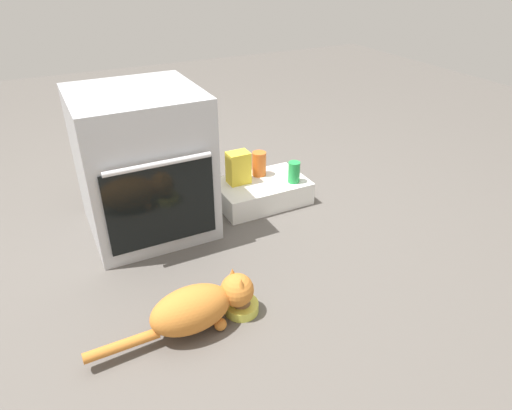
% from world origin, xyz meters
% --- Properties ---
extents(ground, '(8.00, 8.00, 0.00)m').
position_xyz_m(ground, '(0.00, 0.00, 0.00)').
color(ground, '#56514C').
extents(oven, '(0.58, 0.62, 0.71)m').
position_xyz_m(oven, '(-0.10, 0.39, 0.36)').
color(oven, '#B7BABF').
rests_on(oven, ground).
extents(pantry_cabinet, '(0.51, 0.33, 0.13)m').
position_xyz_m(pantry_cabinet, '(0.54, 0.35, 0.06)').
color(pantry_cabinet, white).
rests_on(pantry_cabinet, ground).
extents(food_bowl, '(0.14, 0.14, 0.08)m').
position_xyz_m(food_bowl, '(0.05, -0.41, 0.03)').
color(food_bowl, '#D1D14C').
rests_on(food_bowl, ground).
extents(cat, '(0.66, 0.19, 0.20)m').
position_xyz_m(cat, '(-0.13, -0.42, 0.10)').
color(cat, '#C6752D').
rests_on(cat, ground).
extents(snack_bag, '(0.12, 0.09, 0.18)m').
position_xyz_m(snack_bag, '(0.42, 0.40, 0.22)').
color(snack_bag, yellow).
rests_on(snack_bag, pantry_cabinet).
extents(soda_can, '(0.07, 0.07, 0.12)m').
position_xyz_m(soda_can, '(0.70, 0.27, 0.19)').
color(soda_can, green).
rests_on(soda_can, pantry_cabinet).
extents(sauce_jar, '(0.08, 0.08, 0.14)m').
position_xyz_m(sauce_jar, '(0.56, 0.43, 0.20)').
color(sauce_jar, '#D16023').
rests_on(sauce_jar, pantry_cabinet).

